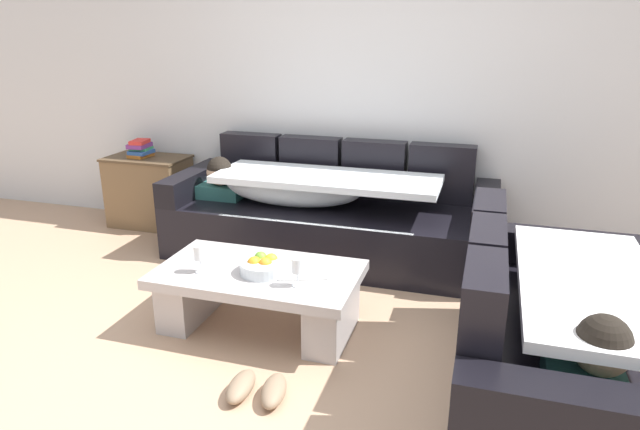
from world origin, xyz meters
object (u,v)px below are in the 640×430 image
fruit_bowl (263,265)px  open_magazine (302,273)px  wine_glass_near_left (200,254)px  wine_glass_near_right (297,267)px  couch_along_wall (324,216)px  pair_of_shoes (257,389)px  side_cabinet (150,191)px  book_stack_on_cabinet (140,149)px  couch_near_window (558,344)px  coffee_table (259,291)px

fruit_bowl → open_magazine: (0.22, 0.05, -0.04)m
wine_glass_near_left → wine_glass_near_right: bearing=-0.7°
couch_along_wall → pair_of_shoes: size_ratio=7.85×
side_cabinet → book_stack_on_cabinet: (-0.05, -0.00, 0.39)m
couch_along_wall → couch_near_window: size_ratio=1.44×
coffee_table → book_stack_on_cabinet: 2.32m
fruit_bowl → wine_glass_near_left: (-0.35, -0.11, 0.07)m
couch_near_window → wine_glass_near_right: 1.36m
fruit_bowl → open_magazine: fruit_bowl is taller
open_magazine → pair_of_shoes: size_ratio=0.87×
pair_of_shoes → couch_near_window: bearing=14.6°
couch_near_window → side_cabinet: 3.76m
couch_along_wall → open_magazine: bearing=-79.4°
wine_glass_near_left → side_cabinet: bearing=131.3°
fruit_bowl → wine_glass_near_right: (0.25, -0.12, 0.07)m
wine_glass_near_right → open_magazine: wine_glass_near_right is taller
coffee_table → side_cabinet: 2.23m
pair_of_shoes → couch_along_wall: bearing=96.5°
coffee_table → open_magazine: bearing=6.0°
wine_glass_near_right → book_stack_on_cabinet: book_stack_on_cabinet is taller
couch_along_wall → wine_glass_near_left: (-0.35, -1.36, 0.17)m
fruit_bowl → open_magazine: size_ratio=1.00×
fruit_bowl → open_magazine: bearing=12.4°
wine_glass_near_right → pair_of_shoes: bearing=-94.5°
couch_near_window → book_stack_on_cabinet: (-3.38, 1.73, 0.38)m
wine_glass_near_right → open_magazine: size_ratio=0.59×
couch_along_wall → fruit_bowl: bearing=-90.0°
couch_along_wall → wine_glass_near_right: bearing=-79.5°
fruit_bowl → wine_glass_near_left: 0.38m
fruit_bowl → open_magazine: 0.23m
fruit_bowl → wine_glass_near_left: wine_glass_near_left is taller
side_cabinet → couch_near_window: bearing=-27.5°
book_stack_on_cabinet → pair_of_shoes: book_stack_on_cabinet is taller
couch_near_window → coffee_table: (-1.64, 0.28, -0.10)m
fruit_bowl → wine_glass_near_left: bearing=-163.0°
couch_near_window → fruit_bowl: size_ratio=6.29×
couch_near_window → pair_of_shoes: bearing=104.6°
couch_along_wall → couch_near_window: bearing=-43.4°
wine_glass_near_right → side_cabinet: bearing=141.4°
couch_near_window → wine_glass_near_right: bearing=83.8°
side_cabinet → book_stack_on_cabinet: size_ratio=3.33×
book_stack_on_cabinet → side_cabinet: bearing=5.0°
wine_glass_near_left → book_stack_on_cabinet: book_stack_on_cabinet is taller
fruit_bowl → book_stack_on_cabinet: book_stack_on_cabinet is taller
couch_near_window → book_stack_on_cabinet: couch_near_window is taller
coffee_table → wine_glass_near_left: wine_glass_near_left is taller
couch_near_window → fruit_bowl: (-1.59, 0.26, 0.09)m
side_cabinet → wine_glass_near_left: bearing=-48.7°
pair_of_shoes → open_magazine: bearing=89.0°
couch_along_wall → open_magazine: (0.22, -1.20, 0.06)m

